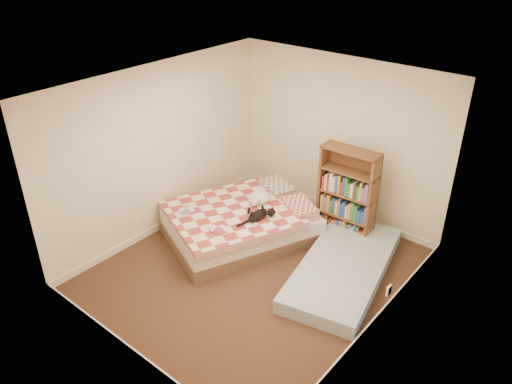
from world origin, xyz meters
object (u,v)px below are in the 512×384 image
Objects in this scene: black_cat at (259,214)px; white_dog at (259,198)px; floor_mattress at (343,268)px; bed at (243,222)px; bookshelf at (347,204)px.

black_cat is 1.39× the size of white_dog.
black_cat is (-1.25, -0.23, 0.45)m from floor_mattress.
bed reaches higher than floor_mattress.
floor_mattress is 1.35m from black_cat.
bed is 0.48m from black_cat.
bed is 0.43m from white_dog.
bed is at bearing -157.71° from black_cat.
white_dog is at bearing 93.12° from bed.
black_cat is (0.36, -0.07, 0.30)m from bed.
bed is 1.77× the size of bookshelf.
floor_mattress is at bearing 21.65° from white_dog.
white_dog is at bearing -146.02° from bookshelf.
bed is at bearing -140.20° from bookshelf.
black_cat is 0.42m from white_dog.
bed is 1.62m from floor_mattress.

